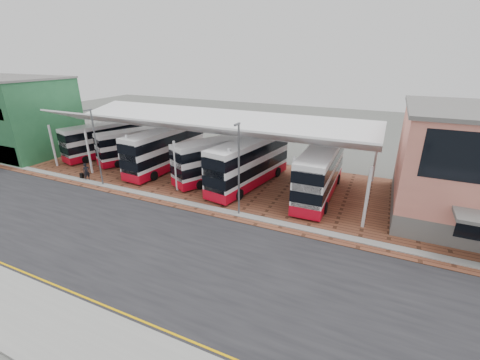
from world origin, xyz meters
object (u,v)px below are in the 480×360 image
(bus_5, at_px, (320,172))
(bus_0, at_px, (104,140))
(bus_4, at_px, (249,163))
(bus_3, at_px, (221,159))
(bus_1, at_px, (138,145))
(bus_2, at_px, (166,149))
(pedestrian, at_px, (87,172))

(bus_5, bearing_deg, bus_0, 177.41)
(bus_4, height_order, bus_5, bus_4)
(bus_3, distance_m, bus_4, 3.59)
(bus_0, distance_m, bus_1, 5.61)
(bus_2, bearing_deg, pedestrian, -125.91)
(bus_1, distance_m, bus_5, 23.66)
(bus_0, xyz_separation_m, bus_2, (10.90, -0.89, 0.23))
(bus_2, height_order, bus_3, bus_2)
(bus_4, bearing_deg, bus_5, 12.60)
(bus_0, bearing_deg, bus_4, 11.74)
(bus_3, bearing_deg, pedestrian, -126.19)
(bus_0, relative_size, bus_3, 0.99)
(bus_1, height_order, bus_3, bus_3)
(bus_1, xyz_separation_m, pedestrian, (-0.41, -7.89, -1.10))
(bus_0, xyz_separation_m, bus_3, (18.37, -1.00, 0.08))
(bus_0, height_order, bus_4, bus_4)
(bus_0, xyz_separation_m, bus_4, (21.94, -1.40, 0.26))
(bus_2, distance_m, bus_4, 11.06)
(bus_2, bearing_deg, bus_3, 3.30)
(bus_0, relative_size, bus_5, 0.93)
(bus_2, bearing_deg, bus_4, 1.51)
(bus_0, relative_size, bus_4, 0.90)
(bus_1, relative_size, pedestrian, 5.27)
(bus_2, relative_size, pedestrian, 6.30)
(bus_0, bearing_deg, pedestrian, -40.51)
(bus_4, bearing_deg, bus_2, -172.59)
(bus_5, bearing_deg, bus_2, 178.95)
(bus_0, relative_size, pedestrian, 5.76)
(pedestrian, bearing_deg, bus_5, -51.33)
(bus_0, bearing_deg, bus_1, 17.58)
(bus_1, xyz_separation_m, bus_5, (23.63, -1.29, 0.35))
(bus_1, bearing_deg, bus_3, 20.46)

